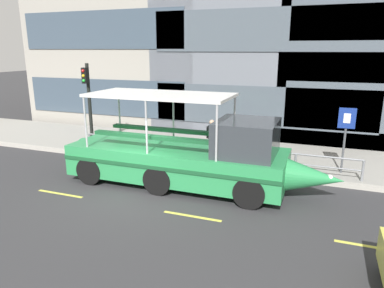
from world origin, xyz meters
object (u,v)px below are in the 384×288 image
pedestrian_near_bow (277,139)px  parking_sign (346,129)px  traffic_light_pole (88,97)px  duck_tour_boat (191,157)px  pedestrian_mid_left (212,135)px

pedestrian_near_bow → parking_sign: bearing=-14.6°
traffic_light_pole → parking_sign: (11.26, 0.14, -0.70)m
traffic_light_pole → parking_sign: bearing=0.7°
duck_tour_boat → pedestrian_mid_left: (-0.21, 3.08, 0.10)m
parking_sign → duck_tour_boat: size_ratio=0.26×
parking_sign → duck_tour_boat: 5.85m
traffic_light_pole → duck_tour_boat: 6.90m
pedestrian_mid_left → pedestrian_near_bow: bearing=8.3°
parking_sign → duck_tour_boat: (-5.07, -2.81, -0.81)m
duck_tour_boat → pedestrian_near_bow: 4.29m
duck_tour_boat → pedestrian_near_bow: bearing=54.1°
traffic_light_pole → pedestrian_mid_left: bearing=3.9°
traffic_light_pole → pedestrian_near_bow: traffic_light_pole is taller
parking_sign → pedestrian_near_bow: (-2.55, 0.67, -0.77)m
parking_sign → duck_tour_boat: bearing=-151.0°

